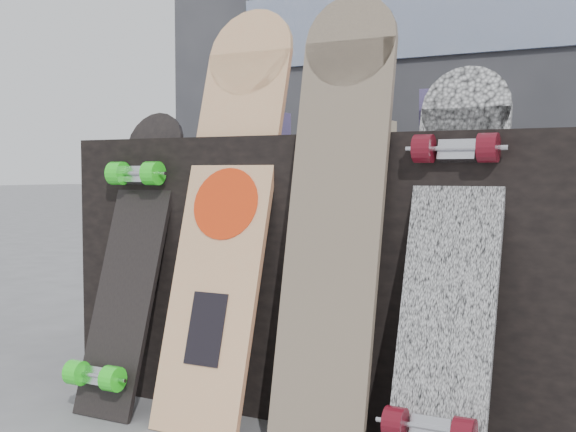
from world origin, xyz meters
The scene contains 9 objects.
vendor_table centered at (0.00, 0.50, 0.40)m, with size 1.60×0.60×0.80m, color black.
booth centered at (0.00, 1.35, 1.10)m, with size 2.40×0.22×2.20m.
merch_box_purple centered at (-0.38, 0.62, 0.85)m, with size 0.18×0.12×0.10m, color navy.
merch_box_small centered at (0.34, 0.41, 0.86)m, with size 0.14×0.14×0.12m, color navy.
merch_box_flat centered at (-0.02, 0.62, 0.83)m, with size 0.22×0.10×0.06m, color #D1B78C.
longboard_geisha centered at (-0.24, 0.18, 0.63)m, with size 0.27×0.37×1.18m.
longboard_celtic centered at (0.11, 0.15, 0.62)m, with size 0.26×0.27×1.17m.
longboard_cascadia centered at (0.41, 0.14, 0.50)m, with size 0.22×0.36×0.97m.
skateboard_dark centered at (-0.55, 0.13, 0.45)m, with size 0.20×0.36×0.89m.
Camera 1 is at (0.85, -1.54, 0.70)m, focal length 45.00 mm.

